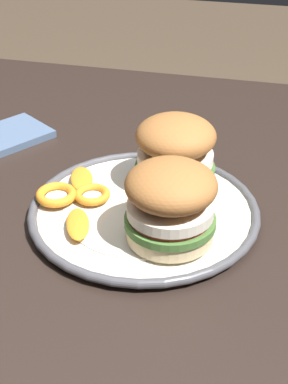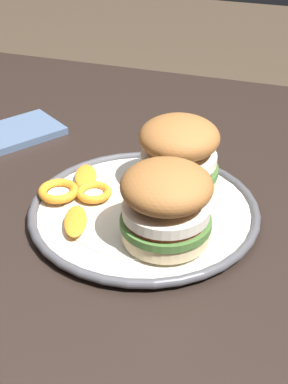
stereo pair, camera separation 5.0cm
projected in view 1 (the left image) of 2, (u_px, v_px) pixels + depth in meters
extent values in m
cube|color=black|center=(136.00, 216.00, 0.82)|extent=(1.23, 1.01, 0.03)
cylinder|color=silver|center=(144.00, 213.00, 0.78)|extent=(0.28, 0.28, 0.01)
torus|color=#4C4C51|center=(144.00, 210.00, 0.78)|extent=(0.31, 0.31, 0.01)
cylinder|color=silver|center=(144.00, 209.00, 0.78)|extent=(0.22, 0.22, 0.00)
cylinder|color=beige|center=(175.00, 177.00, 0.82)|extent=(0.11, 0.11, 0.02)
cylinder|color=#477033|center=(175.00, 168.00, 0.81)|extent=(0.11, 0.11, 0.01)
cylinder|color=#BC3828|center=(175.00, 163.00, 0.81)|extent=(0.10, 0.10, 0.01)
cylinder|color=silver|center=(175.00, 157.00, 0.81)|extent=(0.11, 0.11, 0.01)
ellipsoid|color=#A36633|center=(176.00, 136.00, 0.79)|extent=(0.13, 0.13, 0.05)
cylinder|color=beige|center=(170.00, 230.00, 0.72)|extent=(0.11, 0.11, 0.02)
cylinder|color=#477033|center=(170.00, 221.00, 0.71)|extent=(0.11, 0.11, 0.01)
cylinder|color=#BC3828|center=(170.00, 215.00, 0.70)|extent=(0.10, 0.10, 0.01)
cylinder|color=silver|center=(170.00, 208.00, 0.70)|extent=(0.11, 0.11, 0.01)
ellipsoid|color=#A36633|center=(171.00, 185.00, 0.68)|extent=(0.13, 0.13, 0.05)
torus|color=orange|center=(92.00, 194.00, 0.79)|extent=(0.06, 0.06, 0.01)
cylinder|color=#F4E5C6|center=(92.00, 197.00, 0.79)|extent=(0.03, 0.03, 0.00)
ellipsoid|color=orange|center=(82.00, 179.00, 0.83)|extent=(0.05, 0.07, 0.01)
ellipsoid|color=orange|center=(78.00, 224.00, 0.74)|extent=(0.05, 0.08, 0.01)
torus|color=orange|center=(56.00, 195.00, 0.79)|extent=(0.08, 0.08, 0.01)
cylinder|color=#F4E5C6|center=(57.00, 197.00, 0.79)|extent=(0.03, 0.03, 0.00)
cube|color=slate|center=(5.00, 137.00, 0.97)|extent=(0.16, 0.17, 0.01)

